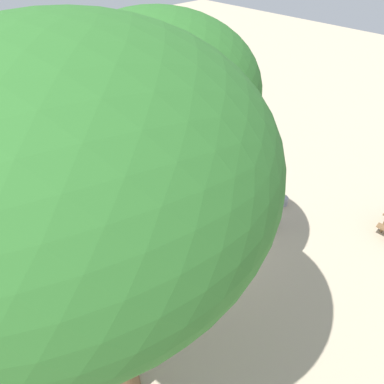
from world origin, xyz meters
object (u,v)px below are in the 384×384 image
object	(u,v)px
shade_tree_main	(79,181)
market_stall_red	(111,104)
wooden_bench	(121,182)
market_stall_orange	(7,140)
feed_bucket	(283,201)
elephant	(224,198)
person_handler	(272,206)
shade_tree_secondary	(156,100)
market_stall_white	(63,121)

from	to	relation	value
shade_tree_main	market_stall_red	bearing A→B (deg)	57.81
wooden_bench	market_stall_orange	world-z (taller)	market_stall_orange
shade_tree_main	feed_bucket	bearing A→B (deg)	10.14
elephant	person_handler	xyz separation A→B (m)	(0.78, -1.49, 0.07)
elephant	shade_tree_main	size ratio (longest dim) A/B	0.24
shade_tree_secondary	shade_tree_main	bearing A→B (deg)	-147.03
shade_tree_secondary	market_stall_white	xyz separation A→B (m)	(1.85, 9.60, -4.60)
person_handler	feed_bucket	xyz separation A→B (m)	(1.40, 0.40, -0.79)
feed_bucket	person_handler	bearing A→B (deg)	-164.04
market_stall_red	feed_bucket	distance (m)	9.99
market_stall_orange	market_stall_red	world-z (taller)	same
elephant	feed_bucket	world-z (taller)	elephant
market_stall_orange	market_stall_white	xyz separation A→B (m)	(2.60, 0.00, 0.00)
market_stall_red	feed_bucket	size ratio (longest dim) A/B	7.00
market_stall_orange	shade_tree_main	bearing A→B (deg)	-99.73
market_stall_orange	market_stall_red	distance (m)	5.20
shade_tree_secondary	market_stall_orange	distance (m)	10.67
elephant	shade_tree_main	xyz separation A→B (m)	(-6.00, -2.56, 5.10)
person_handler	feed_bucket	size ratio (longest dim) A/B	4.50
shade_tree_main	market_stall_white	size ratio (longest dim) A/B	3.18
market_stall_red	market_stall_white	bearing A→B (deg)	180.00
person_handler	elephant	bearing A→B (deg)	6.93
feed_bucket	shade_tree_secondary	bearing A→B (deg)	177.02
elephant	wooden_bench	xyz separation A→B (m)	(-1.84, 3.73, -0.41)
market_stall_red	wooden_bench	bearing A→B (deg)	-120.53
market_stall_red	market_stall_orange	bearing A→B (deg)	180.00
wooden_bench	market_stall_orange	bearing A→B (deg)	64.26
person_handler	market_stall_orange	size ratio (longest dim) A/B	0.64
market_stall_white	shade_tree_main	bearing A→B (deg)	-111.83
market_stall_white	market_stall_red	size ratio (longest dim) A/B	1.00
market_stall_white	market_stall_red	xyz separation A→B (m)	(2.60, 0.00, 0.00)
person_handler	shade_tree_main	xyz separation A→B (m)	(-6.79, -1.06, 5.03)
shade_tree_main	wooden_bench	size ratio (longest dim) A/B	6.06
shade_tree_main	wooden_bench	distance (m)	9.33
elephant	market_stall_white	world-z (taller)	market_stall_white
person_handler	market_stall_red	size ratio (longest dim) A/B	0.64
person_handler	market_stall_orange	bearing A→B (deg)	4.44
shade_tree_main	person_handler	bearing A→B (deg)	8.91
market_stall_white	feed_bucket	bearing A→B (deg)	-69.82
person_handler	market_stall_red	world-z (taller)	market_stall_red
elephant	wooden_bench	distance (m)	4.18
wooden_bench	market_stall_red	size ratio (longest dim) A/B	0.52
shade_tree_main	market_stall_red	world-z (taller)	shade_tree_main
market_stall_orange	wooden_bench	bearing A→B (deg)	-66.42
shade_tree_main	market_stall_white	xyz separation A→B (m)	(4.55, 11.35, -4.84)
shade_tree_main	wooden_bench	xyz separation A→B (m)	(4.16, 6.29, -5.50)
shade_tree_main	shade_tree_secondary	distance (m)	3.22
shade_tree_secondary	feed_bucket	xyz separation A→B (m)	(5.49, -0.29, -5.58)
market_stall_white	wooden_bench	bearing A→B (deg)	-94.38
market_stall_orange	market_stall_red	xyz separation A→B (m)	(5.20, 0.00, 0.00)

